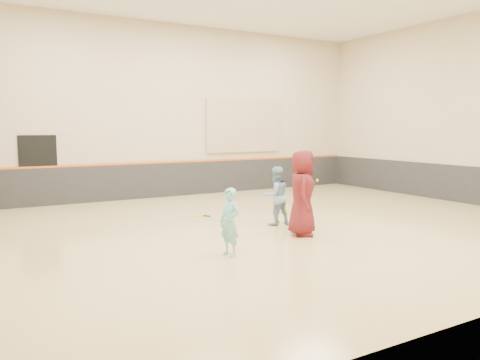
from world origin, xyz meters
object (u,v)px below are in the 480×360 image
girl (230,222)px  spare_racket (198,215)px  instructor (276,196)px  young_man (302,193)px

girl → spare_racket: girl is taller
instructor → young_man: 1.25m
spare_racket → instructor: bearing=-59.5°
young_man → spare_racket: size_ratio=2.91×
girl → spare_racket: (1.16, 3.97, -0.62)m
young_man → instructor: bearing=29.1°
girl → young_man: 2.37m
instructor → young_man: bearing=85.1°
young_man → girl: bearing=142.0°
girl → instructor: bearing=115.8°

